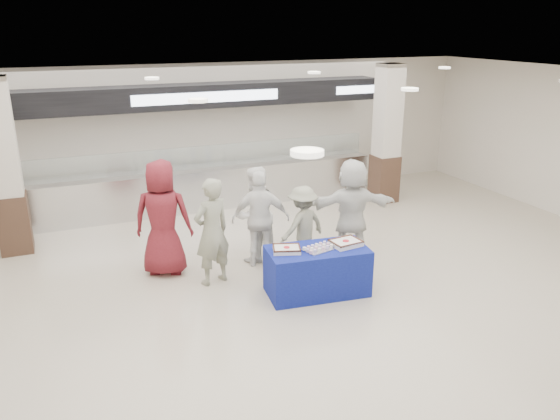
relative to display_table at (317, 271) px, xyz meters
name	(u,v)px	position (x,y,z in m)	size (l,w,h in m)	color
ground	(308,313)	(-0.40, -0.53, -0.38)	(14.00, 14.00, 0.00)	beige
serving_line	(206,158)	(-0.40, 4.86, 0.78)	(8.70, 0.85, 2.80)	silver
column_left	(6,172)	(-4.40, 3.67, 1.15)	(0.55, 0.55, 3.20)	#372319
column_right	(387,138)	(3.60, 3.67, 1.15)	(0.55, 0.55, 3.20)	#372319
display_table	(317,271)	(0.00, 0.00, 0.00)	(1.55, 0.78, 0.75)	navy
sheet_cake_left	(287,249)	(-0.48, 0.09, 0.42)	(0.49, 0.44, 0.09)	white
sheet_cake_right	(346,242)	(0.47, -0.04, 0.42)	(0.49, 0.40, 0.10)	white
cupcake_tray	(318,248)	(-0.01, -0.04, 0.41)	(0.46, 0.39, 0.07)	#ACACB1
civilian_maroon	(163,218)	(-2.04, 1.67, 0.61)	(0.96, 0.63, 1.97)	maroon
soldier_a	(212,232)	(-1.39, 0.98, 0.51)	(0.65, 0.42, 1.77)	gray
chef_tall	(255,214)	(-0.43, 1.60, 0.48)	(0.83, 0.65, 1.71)	white
chef_short	(261,219)	(-0.43, 1.34, 0.48)	(1.00, 0.41, 1.70)	white
soldier_b	(303,226)	(0.26, 1.10, 0.34)	(0.92, 0.53, 1.42)	gray
civilian_white	(351,209)	(1.20, 1.07, 0.54)	(1.69, 0.54, 1.82)	white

